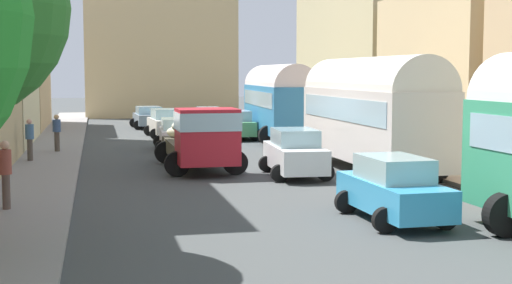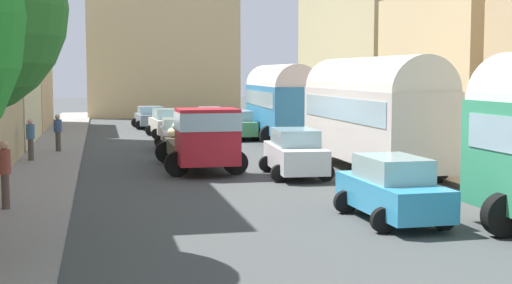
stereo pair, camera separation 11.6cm
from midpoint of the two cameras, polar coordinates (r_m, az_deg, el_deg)
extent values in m
plane|color=#424545|center=(32.19, -2.63, -1.13)|extent=(154.00, 154.00, 0.00)
cube|color=gray|center=(31.82, -15.62, -1.28)|extent=(2.50, 70.00, 0.14)
cube|color=#A39589|center=(34.12, 9.47, -0.70)|extent=(2.50, 70.00, 0.14)
cube|color=tan|center=(49.76, -18.29, 5.52)|extent=(4.08, 10.66, 7.94)
cube|color=tan|center=(33.95, 15.86, 5.11)|extent=(4.27, 9.33, 7.21)
cube|color=tan|center=(45.40, 8.38, 8.54)|extent=(4.10, 14.46, 12.35)
cube|color=tan|center=(63.30, -7.39, 6.68)|extent=(12.35, 7.98, 10.16)
cube|color=tan|center=(61.23, -11.36, 9.43)|extent=(2.50, 2.50, 16.06)
cube|color=tan|center=(61.97, -3.23, 9.48)|extent=(2.50, 2.50, 16.06)
cylinder|color=black|center=(17.38, 19.00, -5.44)|extent=(1.00, 0.35, 1.00)
cube|color=silver|center=(27.35, 9.11, 1.41)|extent=(2.40, 9.59, 2.59)
cylinder|color=silver|center=(27.29, 9.15, 4.12)|extent=(2.35, 9.40, 2.35)
cube|color=#99B7C6|center=(27.32, 9.13, 2.60)|extent=(2.45, 8.82, 0.83)
cylinder|color=black|center=(29.90, 4.99, -0.69)|extent=(1.00, 0.35, 1.00)
cylinder|color=black|center=(30.64, 9.05, -0.59)|extent=(1.00, 0.35, 1.00)
cylinder|color=black|center=(24.32, 9.09, -2.16)|extent=(1.00, 0.35, 1.00)
cylinder|color=black|center=(25.22, 13.92, -1.98)|extent=(1.00, 0.35, 1.00)
cube|color=teal|center=(39.95, 1.94, 2.66)|extent=(2.72, 9.23, 2.47)
cylinder|color=silver|center=(39.91, 1.95, 4.43)|extent=(2.67, 9.04, 2.29)
cube|color=#99B7C6|center=(39.93, 1.95, 3.44)|extent=(2.74, 8.50, 0.79)
cylinder|color=black|center=(42.61, -0.29, 1.17)|extent=(1.00, 0.35, 1.00)
cylinder|color=black|center=(43.02, 2.63, 1.21)|extent=(1.00, 0.35, 1.00)
cylinder|color=black|center=(37.04, 1.14, 0.52)|extent=(1.00, 0.35, 1.00)
cylinder|color=black|center=(37.52, 4.47, 0.57)|extent=(1.00, 0.35, 1.00)
cube|color=#AE1C28|center=(25.85, -3.70, 0.44)|extent=(2.13, 1.83, 1.97)
cube|color=#99B7C6|center=(25.81, -3.71, 1.66)|extent=(2.17, 1.90, 0.63)
cube|color=brown|center=(29.11, -4.69, -0.41)|extent=(2.16, 4.70, 0.55)
ellipsoid|color=beige|center=(27.81, -5.09, 0.48)|extent=(0.88, 0.77, 0.58)
ellipsoid|color=silver|center=(29.10, -4.85, 0.69)|extent=(1.15, 1.00, 0.56)
ellipsoid|color=beige|center=(30.44, -6.02, 0.79)|extent=(1.14, 1.05, 0.45)
ellipsoid|color=beige|center=(30.39, -4.54, 1.53)|extent=(0.69, 0.82, 0.52)
ellipsoid|color=silver|center=(28.97, -5.55, 1.24)|extent=(0.99, 0.79, 0.48)
cylinder|color=black|center=(26.36, -1.50, -1.61)|extent=(0.90, 0.31, 0.90)
cylinder|color=black|center=(26.04, -6.07, -1.72)|extent=(0.90, 0.31, 0.90)
cylinder|color=black|center=(30.17, -2.93, -0.72)|extent=(0.90, 0.31, 0.90)
cylinder|color=black|center=(29.89, -6.92, -0.81)|extent=(0.90, 0.31, 0.90)
cube|color=silver|center=(34.87, -5.95, 0.41)|extent=(1.85, 3.97, 0.74)
cube|color=#9EC3BF|center=(34.82, -5.96, 1.43)|extent=(1.57, 2.09, 0.50)
cylinder|color=black|center=(33.77, -4.39, -0.32)|extent=(0.60, 0.21, 0.60)
cylinder|color=black|center=(33.66, -7.24, -0.36)|extent=(0.60, 0.21, 0.60)
cylinder|color=black|center=(36.16, -4.73, 0.06)|extent=(0.60, 0.21, 0.60)
cylinder|color=black|center=(36.06, -7.39, 0.02)|extent=(0.60, 0.21, 0.60)
cube|color=silver|center=(41.93, -6.90, 1.28)|extent=(1.85, 4.10, 0.78)
cube|color=#95C0CA|center=(41.88, -6.91, 2.20)|extent=(1.52, 2.17, 0.56)
cylinder|color=black|center=(40.87, -5.53, 0.68)|extent=(0.60, 0.21, 0.60)
cylinder|color=black|center=(40.61, -7.70, 0.63)|extent=(0.60, 0.21, 0.60)
cylinder|color=black|center=(43.30, -6.14, 0.94)|extent=(0.60, 0.21, 0.60)
cylinder|color=black|center=(43.06, -8.19, 0.89)|extent=(0.60, 0.21, 0.60)
cube|color=slate|center=(48.77, -8.18, 1.79)|extent=(1.94, 3.89, 0.68)
cube|color=#8EB9D3|center=(48.74, -8.19, 2.48)|extent=(1.63, 2.06, 0.49)
cylinder|color=black|center=(47.75, -6.97, 1.35)|extent=(0.60, 0.21, 0.60)
cylinder|color=black|center=(47.52, -9.02, 1.31)|extent=(0.60, 0.21, 0.60)
cylinder|color=black|center=(50.07, -7.38, 1.54)|extent=(0.60, 0.21, 0.60)
cylinder|color=black|center=(49.86, -9.33, 1.50)|extent=(0.60, 0.21, 0.60)
cube|color=#3493C8|center=(18.49, 10.77, -4.12)|extent=(1.66, 4.00, 0.76)
cube|color=#99BABC|center=(18.39, 10.81, -2.04)|extent=(1.41, 2.10, 0.60)
cylinder|color=black|center=(19.37, 7.17, -4.68)|extent=(0.60, 0.21, 0.60)
cylinder|color=black|center=(19.96, 11.28, -4.44)|extent=(0.60, 0.21, 0.60)
cylinder|color=black|center=(17.14, 10.13, -6.05)|extent=(0.60, 0.21, 0.60)
cylinder|color=black|center=(17.81, 14.66, -5.71)|extent=(0.60, 0.21, 0.60)
cube|color=silver|center=(25.94, 3.20, -1.20)|extent=(1.84, 4.18, 0.84)
cube|color=#9CBDC4|center=(25.87, 3.21, 0.37)|extent=(1.53, 2.21, 0.59)
cylinder|color=black|center=(27.08, 0.99, -1.74)|extent=(0.60, 0.21, 0.60)
cylinder|color=black|center=(27.39, 4.28, -1.67)|extent=(0.60, 0.21, 0.60)
cylinder|color=black|center=(24.60, 1.98, -2.47)|extent=(0.60, 0.21, 0.60)
cylinder|color=black|center=(24.94, 5.59, -2.39)|extent=(0.60, 0.21, 0.60)
cube|color=#51965A|center=(40.38, -1.45, 1.14)|extent=(1.81, 3.81, 0.76)
cube|color=#9BABC3|center=(40.34, -1.45, 2.07)|extent=(1.57, 1.99, 0.56)
cylinder|color=black|center=(41.43, -2.90, 0.76)|extent=(0.60, 0.21, 0.60)
cylinder|color=black|center=(41.71, -0.54, 0.80)|extent=(0.60, 0.21, 0.60)
cylinder|color=black|center=(39.12, -2.42, 0.49)|extent=(0.60, 0.21, 0.60)
cylinder|color=black|center=(39.42, 0.08, 0.53)|extent=(0.60, 0.21, 0.60)
cube|color=#52914F|center=(46.54, -3.54, 1.66)|extent=(1.64, 3.73, 0.69)
cube|color=#A4B0C2|center=(46.50, -3.55, 2.42)|extent=(1.41, 1.95, 0.54)
cylinder|color=black|center=(47.61, -4.63, 1.37)|extent=(0.60, 0.21, 0.60)
cylinder|color=black|center=(47.79, -2.79, 1.39)|extent=(0.60, 0.21, 0.60)
cylinder|color=black|center=(45.34, -4.33, 1.16)|extent=(0.60, 0.21, 0.60)
cylinder|color=black|center=(45.53, -2.40, 1.19)|extent=(0.60, 0.21, 0.60)
cylinder|color=#4E453D|center=(30.89, -17.06, -1.51)|extent=(0.19, 0.19, 0.14)
cylinder|color=#4E453D|center=(30.84, -17.09, -0.58)|extent=(0.31, 0.31, 0.88)
cylinder|color=#3F658E|center=(30.77, -17.13, 0.79)|extent=(0.47, 0.47, 0.59)
sphere|color=tan|center=(30.74, -17.15, 1.53)|extent=(0.21, 0.21, 0.21)
cylinder|color=#4D433A|center=(34.15, -15.10, -0.81)|extent=(0.20, 0.20, 0.14)
cylinder|color=#4D433A|center=(34.10, -15.12, 0.04)|extent=(0.26, 0.26, 0.88)
cylinder|color=#38527C|center=(34.04, -15.15, 1.24)|extent=(0.41, 0.41, 0.55)
sphere|color=tan|center=(34.02, -15.17, 1.90)|extent=(0.23, 0.23, 0.23)
cylinder|color=brown|center=(20.22, -18.79, -5.16)|extent=(0.18, 0.18, 0.14)
cylinder|color=brown|center=(20.13, -18.84, -3.68)|extent=(0.29, 0.29, 0.92)
cylinder|color=brown|center=(20.03, -18.91, -1.48)|extent=(0.44, 0.44, 0.64)
sphere|color=tan|center=(19.98, -18.95, -0.23)|extent=(0.24, 0.24, 0.24)
camera|label=1|loc=(0.06, -89.87, 0.01)|focal=51.15mm
camera|label=2|loc=(0.06, 90.13, -0.01)|focal=51.15mm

